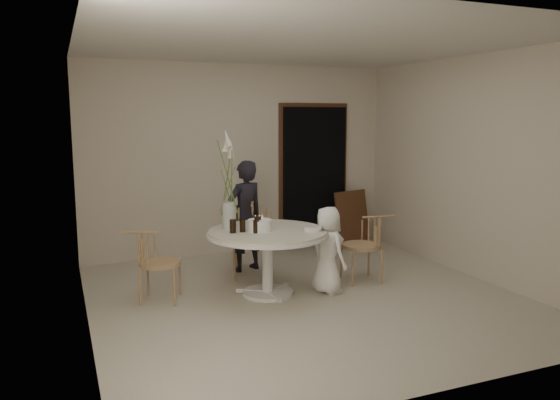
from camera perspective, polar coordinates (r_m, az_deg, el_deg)
name	(u,v)px	position (r m, az deg, el deg)	size (l,w,h in m)	color
ground	(306,297)	(6.07, 2.72, -10.12)	(4.50, 4.50, 0.00)	beige
room_shell	(307,149)	(5.76, 2.84, 5.32)	(4.50, 4.50, 4.50)	silver
doorway	(314,177)	(8.27, 3.59, 2.37)	(1.00, 0.10, 2.10)	black
door_trim	(313,173)	(8.30, 3.47, 2.81)	(1.12, 0.03, 2.22)	brown
table	(268,240)	(6.00, -1.29, -4.24)	(1.33, 1.33, 0.73)	white
picture_frame	(352,218)	(8.41, 7.58, -1.92)	(0.64, 0.04, 0.85)	brown
chair_far	(252,228)	(6.83, -2.92, -2.94)	(0.62, 0.64, 0.90)	#A77C5A
chair_right	(370,238)	(6.64, 9.40, -3.99)	(0.51, 0.48, 0.80)	#A77C5A
chair_left	(150,256)	(5.99, -13.46, -5.68)	(0.55, 0.53, 0.77)	#A77C5A
girl	(245,216)	(6.96, -3.66, -1.67)	(0.52, 0.34, 1.42)	black
boy	(328,250)	(6.11, 5.03, -5.25)	(0.48, 0.31, 0.98)	white
birthday_cake	(260,225)	(5.92, -2.13, -2.66)	(0.26, 0.26, 0.18)	white
cola_tumbler_a	(243,226)	(5.88, -3.94, -2.70)	(0.06, 0.06, 0.14)	black
cola_tumbler_b	(256,227)	(5.82, -2.51, -2.79)	(0.07, 0.07, 0.14)	black
cola_tumbler_c	(233,226)	(5.85, -4.95, -2.73)	(0.07, 0.07, 0.15)	black
cola_tumbler_d	(258,224)	(5.92, -2.34, -2.48)	(0.08, 0.08, 0.16)	black
plate_stack	(313,229)	(5.94, 3.47, -3.02)	(0.20, 0.20, 0.05)	white
flower_vase	(229,194)	(6.04, -5.36, 0.64)	(0.16, 0.16, 1.09)	#B7C0BB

